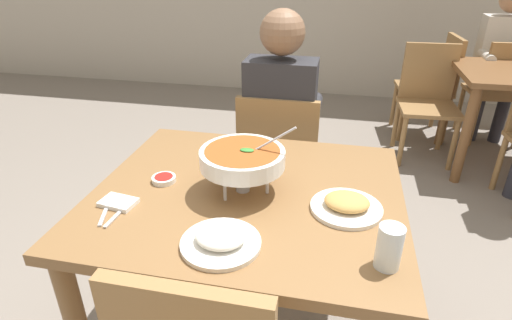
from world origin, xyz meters
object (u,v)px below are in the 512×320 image
object	(u,v)px
dining_table_main	(248,217)
chair_bg_right	(436,81)
chair_diner_main	(279,160)
drink_glass	(389,249)
diner_main	(281,119)
chair_bg_window	(428,95)
rice_plate	(221,240)
chair_bg_left	(502,87)
sauce_dish	(163,179)
curry_bowl	(243,158)
appetizer_plate	(347,205)
patron_bg_left	(501,56)

from	to	relation	value
dining_table_main	chair_bg_right	bearing A→B (deg)	66.61
chair_diner_main	drink_glass	world-z (taller)	same
diner_main	chair_bg_window	bearing A→B (deg)	53.89
rice_plate	chair_bg_left	bearing A→B (deg)	59.81
sauce_dish	drink_glass	size ratio (longest dim) A/B	0.69
chair_diner_main	curry_bowl	bearing A→B (deg)	-91.25
sauce_dish	chair_bg_window	xyz separation A→B (m)	(1.31, 2.15, -0.27)
dining_table_main	chair_diner_main	world-z (taller)	chair_diner_main
curry_bowl	chair_bg_left	bearing A→B (deg)	56.60
appetizer_plate	sauce_dish	distance (m)	0.68
rice_plate	chair_bg_left	distance (m)	3.28
chair_diner_main	chair_bg_right	world-z (taller)	same
chair_diner_main	curry_bowl	xyz separation A→B (m)	(-0.02, -0.76, 0.39)
chair_diner_main	diner_main	xyz separation A→B (m)	(0.00, 0.03, 0.24)
diner_main	appetizer_plate	world-z (taller)	diner_main
chair_diner_main	chair_bg_left	distance (m)	2.40
rice_plate	chair_bg_window	distance (m)	2.68
appetizer_plate	chair_bg_right	bearing A→B (deg)	73.79
rice_plate	appetizer_plate	distance (m)	0.45
chair_bg_window	sauce_dish	bearing A→B (deg)	-121.31
sauce_dish	patron_bg_left	xyz separation A→B (m)	(1.93, 2.62, -0.04)
diner_main	curry_bowl	distance (m)	0.81
drink_glass	chair_bg_window	distance (m)	2.53
chair_bg_left	chair_bg_window	xyz separation A→B (m)	(-0.65, -0.36, 0.00)
chair_diner_main	sauce_dish	xyz separation A→B (m)	(-0.32, -0.77, 0.27)
rice_plate	patron_bg_left	distance (m)	3.35
chair_bg_window	curry_bowl	bearing A→B (deg)	-115.05
chair_diner_main	appetizer_plate	bearing A→B (deg)	-66.62
chair_bg_right	dining_table_main	bearing A→B (deg)	-113.39
drink_glass	chair_bg_left	bearing A→B (deg)	67.39
appetizer_plate	patron_bg_left	xyz separation A→B (m)	(1.25, 2.67, -0.04)
diner_main	rice_plate	distance (m)	1.11
dining_table_main	patron_bg_left	world-z (taller)	patron_bg_left
chair_diner_main	diner_main	distance (m)	0.24
drink_glass	chair_bg_window	world-z (taller)	same
dining_table_main	appetizer_plate	bearing A→B (deg)	-8.30
drink_glass	chair_bg_window	size ratio (longest dim) A/B	0.14
chair_bg_right	diner_main	bearing A→B (deg)	-121.98
drink_glass	chair_bg_right	bearing A→B (deg)	77.25
curry_bowl	chair_bg_right	world-z (taller)	curry_bowl
dining_table_main	rice_plate	distance (m)	0.35
chair_bg_window	patron_bg_left	distance (m)	0.81
drink_glass	chair_bg_right	xyz separation A→B (m)	(0.66, 2.90, -0.32)
dining_table_main	chair_bg_left	world-z (taller)	chair_bg_left
sauce_dish	dining_table_main	bearing A→B (deg)	0.88
appetizer_plate	chair_bg_window	xyz separation A→B (m)	(0.64, 2.20, -0.28)
diner_main	rice_plate	bearing A→B (deg)	-90.36
dining_table_main	chair_bg_window	world-z (taller)	chair_bg_window
chair_diner_main	chair_bg_window	size ratio (longest dim) A/B	1.00
curry_bowl	chair_bg_right	size ratio (longest dim) A/B	0.37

